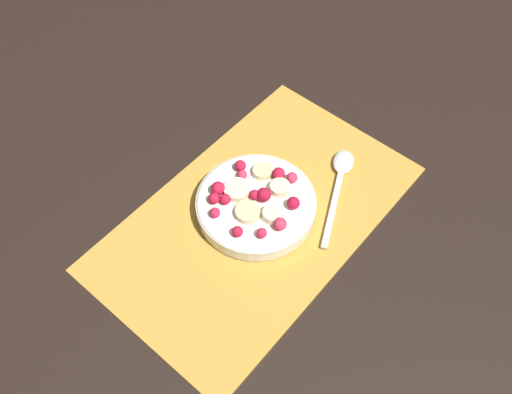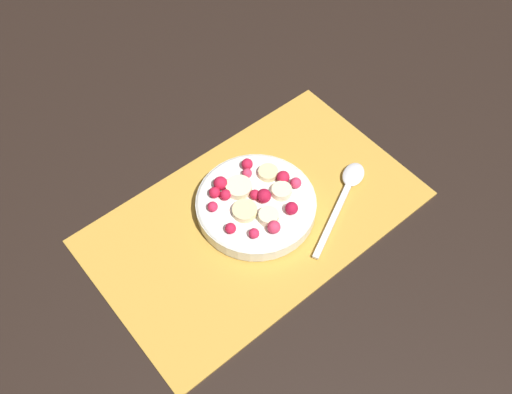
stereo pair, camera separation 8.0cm
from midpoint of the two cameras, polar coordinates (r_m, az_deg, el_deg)
The scene contains 4 objects.
ground_plane at distance 0.82m, azimuth -2.72°, elevation -2.27°, with size 3.00×3.00×0.00m, color black.
placemat at distance 0.82m, azimuth -2.73°, elevation -2.15°, with size 0.47×0.28×0.01m.
fruit_bowl at distance 0.81m, azimuth -2.82°, elevation -0.81°, with size 0.17×0.17×0.04m.
spoon at distance 0.86m, azimuth 5.83°, elevation 2.00°, with size 0.17×0.09×0.01m.
Camera 1 is at (-0.34, -0.29, 0.69)m, focal length 40.00 mm.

